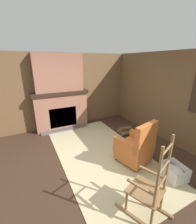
% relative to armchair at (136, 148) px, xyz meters
% --- Properties ---
extents(ground_plane, '(14.00, 14.00, 0.00)m').
position_rel_armchair_xyz_m(ground_plane, '(-0.31, -1.02, -0.37)').
color(ground_plane, '#3D281C').
extents(wood_panel_wall_left, '(0.06, 5.67, 2.53)m').
position_rel_armchair_xyz_m(wood_panel_wall_left, '(-2.87, -1.02, 0.90)').
color(wood_panel_wall_left, brown).
rests_on(wood_panel_wall_left, ground).
extents(wood_panel_wall_back, '(5.67, 0.09, 2.53)m').
position_rel_armchair_xyz_m(wood_panel_wall_back, '(-0.28, 1.55, 0.91)').
color(wood_panel_wall_back, brown).
rests_on(wood_panel_wall_back, ground).
extents(fireplace_hearth, '(0.57, 1.84, 1.31)m').
position_rel_armchair_xyz_m(fireplace_hearth, '(-2.65, -1.02, 0.29)').
color(fireplace_hearth, '#93604C').
rests_on(fireplace_hearth, ground).
extents(chimney_breast, '(0.32, 1.53, 1.20)m').
position_rel_armchair_xyz_m(chimney_breast, '(-2.66, -1.02, 1.54)').
color(chimney_breast, '#93604C').
rests_on(chimney_breast, fireplace_hearth).
extents(area_rug, '(3.86, 2.02, 0.01)m').
position_rel_armchair_xyz_m(area_rug, '(-0.64, -0.56, -0.36)').
color(area_rug, '#C6B789').
rests_on(area_rug, ground).
extents(armchair, '(0.83, 0.83, 1.04)m').
position_rel_armchair_xyz_m(armchair, '(0.00, 0.00, 0.00)').
color(armchair, '#C6662D').
rests_on(armchair, ground).
extents(rocking_chair, '(0.90, 0.69, 1.35)m').
position_rel_armchair_xyz_m(rocking_chair, '(1.08, -0.69, 0.08)').
color(rocking_chair, olive).
rests_on(rocking_chair, ground).
extents(firewood_stack, '(0.42, 0.42, 0.24)m').
position_rel_armchair_xyz_m(firewood_stack, '(-1.30, 0.68, -0.27)').
color(firewood_stack, brown).
rests_on(firewood_stack, ground).
extents(laundry_basket, '(0.50, 0.42, 0.29)m').
position_rel_armchair_xyz_m(laundry_basket, '(0.75, 0.37, -0.22)').
color(laundry_basket, white).
rests_on(laundry_basket, ground).
extents(oil_lamp_vase, '(0.12, 0.12, 0.31)m').
position_rel_armchair_xyz_m(oil_lamp_vase, '(-2.70, -1.70, 1.06)').
color(oil_lamp_vase, '#47708E').
rests_on(oil_lamp_vase, fireplace_hearth).
extents(storage_case, '(0.15, 0.25, 0.16)m').
position_rel_armchair_xyz_m(storage_case, '(-2.70, -0.65, 1.03)').
color(storage_case, brown).
rests_on(storage_case, fireplace_hearth).
extents(decorative_plate_on_mantel, '(0.06, 0.23, 0.23)m').
position_rel_armchair_xyz_m(decorative_plate_on_mantel, '(-2.72, -0.98, 1.06)').
color(decorative_plate_on_mantel, '#336093').
rests_on(decorative_plate_on_mantel, fireplace_hearth).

